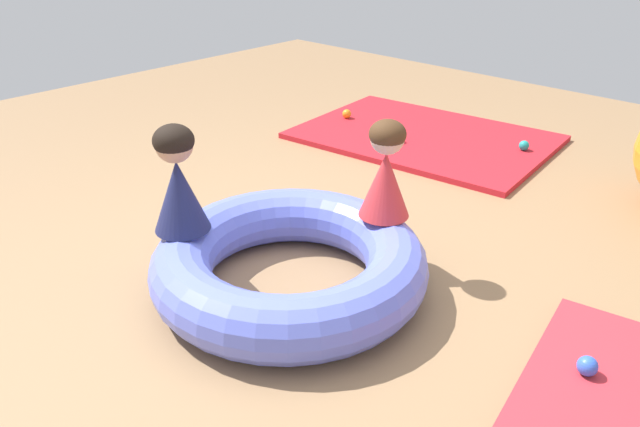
{
  "coord_description": "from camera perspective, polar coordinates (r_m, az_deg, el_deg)",
  "views": [
    {
      "loc": [
        1.77,
        -1.77,
        1.58
      ],
      "look_at": [
        0.05,
        0.07,
        0.31
      ],
      "focal_mm": 34.74,
      "sensor_mm": 36.0,
      "label": 1
    }
  ],
  "objects": [
    {
      "name": "play_ball_teal",
      "position": [
        4.54,
        18.28,
        5.97
      ],
      "size": [
        0.07,
        0.07,
        0.07
      ],
      "primitive_type": "sphere",
      "color": "teal",
      "rests_on": "gym_mat_front"
    },
    {
      "name": "child_in_navy",
      "position": [
        2.74,
        -12.96,
        3.02
      ],
      "size": [
        0.34,
        0.34,
        0.49
      ],
      "rotation": [
        0.0,
        0.0,
        2.57
      ],
      "color": "navy",
      "rests_on": "inflatable_cushion"
    },
    {
      "name": "play_ball_blue",
      "position": [
        2.51,
        23.41,
        -12.76
      ],
      "size": [
        0.08,
        0.08,
        0.08
      ],
      "primitive_type": "sphere",
      "color": "blue",
      "rests_on": "gym_mat_near_left"
    },
    {
      "name": "play_ball_red",
      "position": [
        4.51,
        7.13,
        7.0
      ],
      "size": [
        0.07,
        0.07,
        0.07
      ],
      "primitive_type": "sphere",
      "color": "red",
      "rests_on": "gym_mat_front"
    },
    {
      "name": "inflatable_cushion",
      "position": [
        2.78,
        -2.82,
        -4.63
      ],
      "size": [
        1.24,
        1.24,
        0.27
      ],
      "primitive_type": "torus",
      "color": "#6070E5",
      "rests_on": "ground"
    },
    {
      "name": "play_ball_orange",
      "position": [
        5.0,
        2.48,
        9.16
      ],
      "size": [
        0.07,
        0.07,
        0.07
      ],
      "primitive_type": "sphere",
      "color": "orange",
      "rests_on": "gym_mat_front"
    },
    {
      "name": "child_in_red",
      "position": [
        2.82,
        6.08,
        3.98
      ],
      "size": [
        0.34,
        0.34,
        0.46
      ],
      "rotation": [
        0.0,
        0.0,
        5.48
      ],
      "color": "red",
      "rests_on": "inflatable_cushion"
    },
    {
      "name": "ground_plane",
      "position": [
        2.96,
        -1.65,
        -5.59
      ],
      "size": [
        8.0,
        8.0,
        0.0
      ],
      "primitive_type": "plane",
      "color": "#93704C"
    },
    {
      "name": "gym_mat_front",
      "position": [
        4.71,
        9.54,
        6.98
      ],
      "size": [
        1.89,
        1.44,
        0.04
      ],
      "primitive_type": "cube",
      "rotation": [
        0.0,
        0.0,
        0.1
      ],
      "color": "red",
      "rests_on": "ground"
    }
  ]
}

